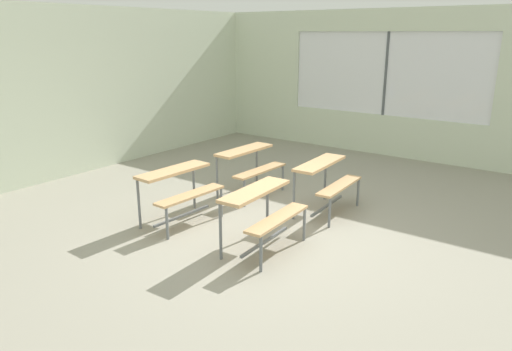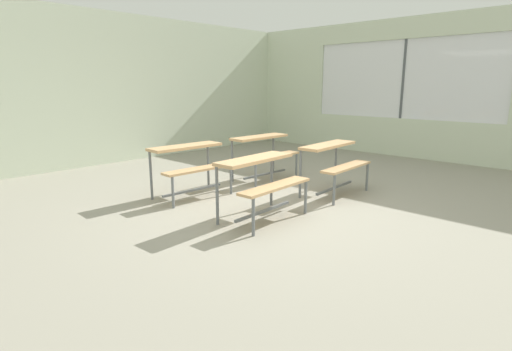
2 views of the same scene
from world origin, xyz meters
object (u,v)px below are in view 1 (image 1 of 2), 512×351
desk_bench_r0c0 (263,205)px  desk_bench_r1c1 (250,161)px  desk_bench_r1c0 (179,183)px  desk_bench_r0c1 (326,175)px

desk_bench_r0c0 → desk_bench_r1c1: same height
desk_bench_r1c0 → desk_bench_r0c0: bearing=-88.2°
desk_bench_r0c1 → desk_bench_r1c1: same height
desk_bench_r0c1 → desk_bench_r1c0: (-1.53, 1.43, 0.00)m
desk_bench_r1c1 → desk_bench_r0c0: bearing=-136.7°
desk_bench_r0c0 → desk_bench_r1c0: bearing=86.3°
desk_bench_r0c0 → desk_bench_r1c1: bearing=38.7°
desk_bench_r0c0 → desk_bench_r1c0: size_ratio=1.00×
desk_bench_r1c0 → desk_bench_r1c1: same height
desk_bench_r0c0 → desk_bench_r1c0: 1.41m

